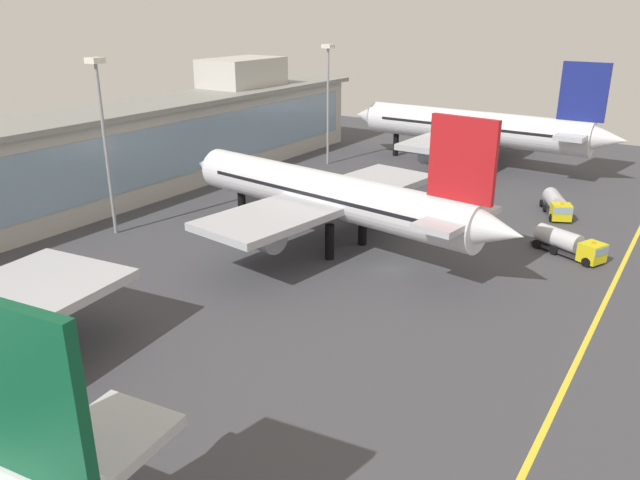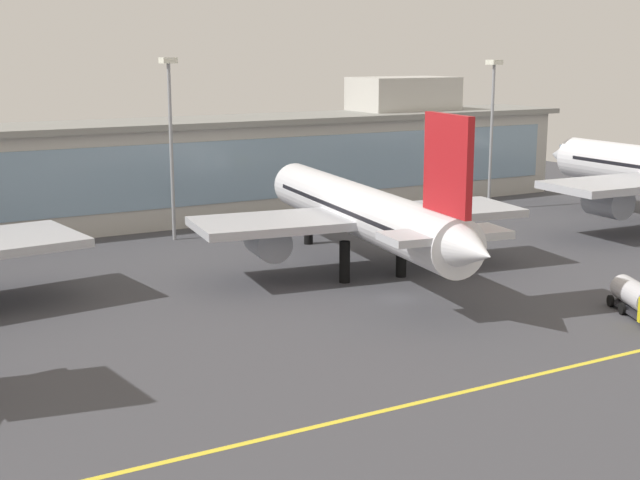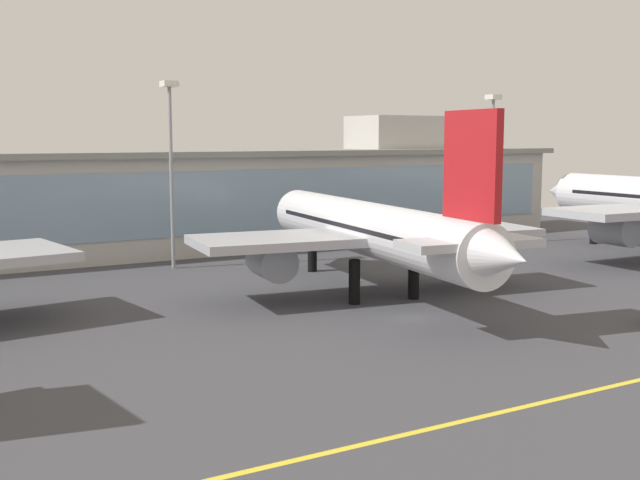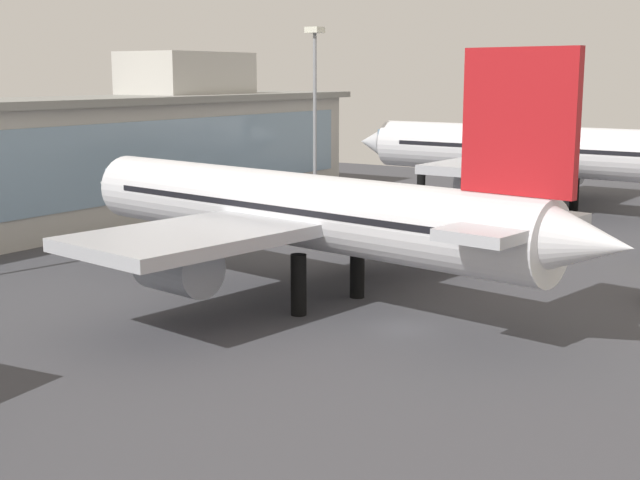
{
  "view_description": "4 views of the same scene",
  "coord_description": "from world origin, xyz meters",
  "views": [
    {
      "loc": [
        -59.18,
        -28.29,
        27.83
      ],
      "look_at": [
        -6.29,
        5.76,
        4.34
      ],
      "focal_mm": 34.78,
      "sensor_mm": 36.0,
      "label": 1
    },
    {
      "loc": [
        -46.92,
        -67.48,
        23.12
      ],
      "look_at": [
        -5.05,
        6.07,
        5.12
      ],
      "focal_mm": 49.91,
      "sensor_mm": 36.0,
      "label": 2
    },
    {
      "loc": [
        -41.94,
        -55.0,
        15.9
      ],
      "look_at": [
        -5.79,
        6.42,
        6.61
      ],
      "focal_mm": 44.7,
      "sensor_mm": 36.0,
      "label": 3
    },
    {
      "loc": [
        -49.16,
        -25.68,
        16.41
      ],
      "look_at": [
        3.79,
        9.21,
        4.32
      ],
      "focal_mm": 48.94,
      "sensor_mm": 36.0,
      "label": 4
    }
  ],
  "objects": [
    {
      "name": "airliner_near_right",
      "position": [
        2.34,
        10.14,
        6.57
      ],
      "size": [
        36.4,
        49.66,
        17.96
      ],
      "rotation": [
        0.0,
        0.0,
        1.43
      ],
      "color": "black",
      "rests_on": "ground"
    },
    {
      "name": "terminal_building",
      "position": [
        1.61,
        48.31,
        7.46
      ],
      "size": [
        121.0,
        14.0,
        19.14
      ],
      "color": "beige",
      "rests_on": "ground"
    },
    {
      "name": "apron_light_mast_centre",
      "position": [
        -8.88,
        36.28,
        14.78
      ],
      "size": [
        1.8,
        1.8,
        22.4
      ],
      "color": "gray",
      "rests_on": "ground"
    },
    {
      "name": "ground_plane",
      "position": [
        0.0,
        0.0,
        0.0
      ],
      "size": [
        180.0,
        180.0,
        0.0
      ],
      "primitive_type": "plane",
      "color": "#424247"
    },
    {
      "name": "taxiway_centreline_stripe",
      "position": [
        0.0,
        -22.0,
        0.01
      ],
      "size": [
        144.0,
        0.5,
        0.01
      ],
      "primitive_type": "cube",
      "color": "yellow",
      "rests_on": "ground"
    },
    {
      "name": "apron_light_mast_west",
      "position": [
        39.49,
        33.48,
        14.52
      ],
      "size": [
        1.8,
        1.8,
        21.94
      ],
      "color": "gray",
      "rests_on": "ground"
    }
  ]
}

